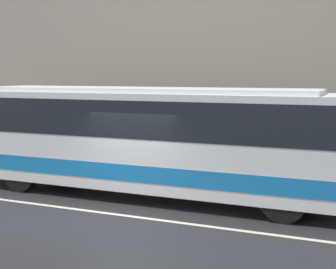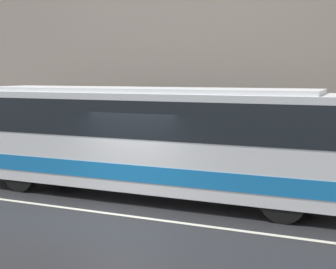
% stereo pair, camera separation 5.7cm
% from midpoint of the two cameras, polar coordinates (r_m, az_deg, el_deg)
% --- Properties ---
extents(ground_plane, '(60.00, 60.00, 0.00)m').
position_cam_midpoint_polar(ground_plane, '(12.00, -6.06, -9.69)').
color(ground_plane, '#262628').
extents(sidewalk, '(60.00, 2.48, 0.14)m').
position_cam_midpoint_polar(sidewalk, '(16.61, 2.74, -4.62)').
color(sidewalk, '#A09E99').
rests_on(sidewalk, ground_plane).
extents(building_facade, '(60.00, 0.35, 11.18)m').
position_cam_midpoint_polar(building_facade, '(17.65, 4.44, 13.43)').
color(building_facade, gray).
rests_on(building_facade, ground_plane).
extents(lane_stripe, '(54.00, 0.14, 0.01)m').
position_cam_midpoint_polar(lane_stripe, '(12.00, -6.06, -9.67)').
color(lane_stripe, beige).
rests_on(lane_stripe, ground_plane).
extents(transit_bus, '(11.81, 2.62, 3.13)m').
position_cam_midpoint_polar(transit_bus, '(13.63, -3.17, -0.02)').
color(transit_bus, white).
rests_on(transit_bus, ground_plane).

